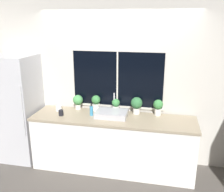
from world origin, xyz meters
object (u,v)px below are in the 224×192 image
potted_plant_left (96,102)px  potted_plant_far_right (158,106)px  potted_plant_far_left (78,101)px  sink (112,114)px  mug_white (59,108)px  potted_plant_center (116,105)px  refrigerator (18,108)px  potted_plant_right (137,104)px  mug_black (61,113)px  soap_bottle (91,110)px

potted_plant_left → potted_plant_far_right: (1.02, 0.00, 0.01)m
potted_plant_far_left → potted_plant_left: size_ratio=0.95×
sink → mug_white: bearing=175.6°
potted_plant_far_right → potted_plant_left: bearing=180.0°
sink → potted_plant_center: sink is taller
refrigerator → mug_white: refrigerator is taller
potted_plant_right → mug_black: bearing=-163.7°
mug_black → potted_plant_far_right: bearing=12.7°
potted_plant_far_right → potted_plant_far_left: bearing=180.0°
refrigerator → soap_bottle: bearing=-0.4°
soap_bottle → sink: bearing=3.6°
potted_plant_far_left → mug_white: 0.34m
potted_plant_far_left → mug_white: (-0.29, -0.14, -0.11)m
potted_plant_far_right → soap_bottle: bearing=-167.4°
potted_plant_far_left → potted_plant_left: bearing=-0.0°
potted_plant_center → mug_black: 0.89m
potted_plant_center → mug_black: size_ratio=2.46×
sink → potted_plant_far_right: 0.75m
potted_plant_far_right → soap_bottle: size_ratio=1.31×
potted_plant_left → mug_white: (-0.61, -0.14, -0.10)m
refrigerator → potted_plant_right: (2.00, 0.22, 0.15)m
potted_plant_far_right → soap_bottle: 1.06m
potted_plant_left → potted_plant_far_right: 1.02m
refrigerator → mug_black: bearing=-8.1°
refrigerator → potted_plant_left: refrigerator is taller
potted_plant_center → potted_plant_right: 0.34m
potted_plant_left → mug_white: 0.63m
potted_plant_left → mug_black: size_ratio=2.85×
potted_plant_center → mug_black: (-0.82, -0.34, -0.07)m
sink → mug_black: (-0.80, -0.13, -0.00)m
potted_plant_right → soap_bottle: potted_plant_right is taller
sink → soap_bottle: bearing=-176.4°
potted_plant_center → potted_plant_far_right: size_ratio=0.89×
potted_plant_far_left → mug_black: size_ratio=2.71×
soap_bottle → potted_plant_far_right: bearing=12.6°
potted_plant_center → mug_white: potted_plant_center is taller
potted_plant_center → potted_plant_far_right: 0.68m
potted_plant_left → mug_black: bearing=-145.0°
sink → soap_bottle: 0.33m
potted_plant_right → potted_plant_far_right: bearing=0.0°
potted_plant_left → potted_plant_right: size_ratio=0.96×
sink → potted_plant_far_left: sink is taller
sink → potted_plant_left: (-0.31, 0.21, 0.10)m
potted_plant_far_right → potted_plant_center: bearing=180.0°
potted_plant_right → refrigerator: bearing=-173.7°
potted_plant_far_left → soap_bottle: (0.30, -0.23, -0.07)m
potted_plant_left → sink: bearing=-34.0°
potted_plant_far_right → mug_black: 1.55m
potted_plant_far_left → potted_plant_center: potted_plant_far_left is taller
potted_plant_left → potted_plant_right: bearing=0.0°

